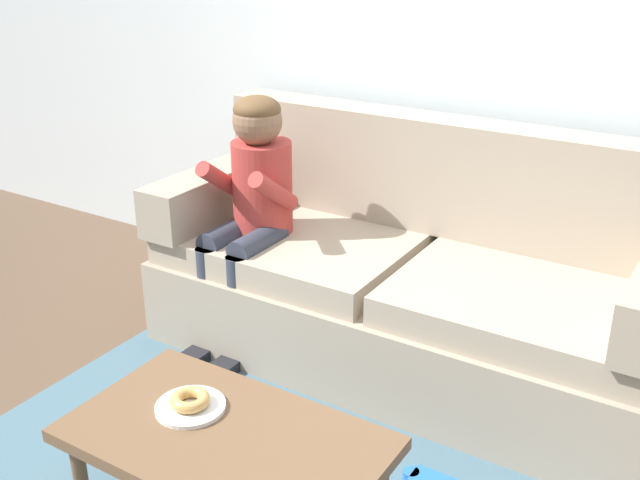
{
  "coord_description": "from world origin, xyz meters",
  "views": [
    {
      "loc": [
        1.2,
        -1.76,
        1.74
      ],
      "look_at": [
        -0.18,
        0.45,
        0.65
      ],
      "focal_mm": 42.18,
      "sensor_mm": 36.0,
      "label": 1
    }
  ],
  "objects_px": {
    "couch": "(413,284)",
    "donut": "(190,400)",
    "person_child": "(252,199)",
    "coffee_table": "(226,447)"
  },
  "relations": [
    {
      "from": "coffee_table",
      "to": "donut",
      "type": "xyz_separation_m",
      "value": [
        -0.16,
        0.04,
        0.08
      ]
    },
    {
      "from": "couch",
      "to": "donut",
      "type": "height_order",
      "value": "couch"
    },
    {
      "from": "couch",
      "to": "coffee_table",
      "type": "bearing_deg",
      "value": -89.03
    },
    {
      "from": "coffee_table",
      "to": "person_child",
      "type": "distance_m",
      "value": 1.31
    },
    {
      "from": "coffee_table",
      "to": "person_child",
      "type": "height_order",
      "value": "person_child"
    },
    {
      "from": "couch",
      "to": "donut",
      "type": "relative_size",
      "value": 17.85
    },
    {
      "from": "person_child",
      "to": "donut",
      "type": "height_order",
      "value": "person_child"
    },
    {
      "from": "person_child",
      "to": "donut",
      "type": "relative_size",
      "value": 9.18
    },
    {
      "from": "coffee_table",
      "to": "person_child",
      "type": "relative_size",
      "value": 0.83
    },
    {
      "from": "person_child",
      "to": "donut",
      "type": "xyz_separation_m",
      "value": [
        0.53,
        -1.03,
        -0.22
      ]
    }
  ]
}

